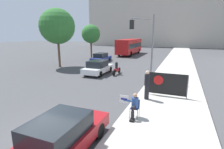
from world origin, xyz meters
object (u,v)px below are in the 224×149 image
protest_banner (167,84)px  street_tree_near_curb (57,26)px  parked_car_curbside (61,136)px  seated_protester (134,105)px  traffic_light_pole (144,37)px  city_bus_on_road (130,46)px  jogger_on_sidewalk (147,85)px  motorcycle_on_road (117,69)px  street_tree_midblock (91,34)px  car_on_road_midblock (101,58)px  car_on_road_nearest (98,67)px

protest_banner → street_tree_near_curb: 15.79m
protest_banner → street_tree_near_curb: (-13.78, 6.52, 4.10)m
parked_car_curbside → protest_banner: bearing=68.0°
seated_protester → protest_banner: protest_banner is taller
traffic_light_pole → street_tree_near_curb: size_ratio=0.77×
city_bus_on_road → street_tree_near_curb: bearing=-104.5°
jogger_on_sidewalk → traffic_light_pole: 6.05m
traffic_light_pole → street_tree_near_curb: 11.62m
motorcycle_on_road → street_tree_midblock: size_ratio=0.38×
car_on_road_midblock → protest_banner: bearing=-49.0°
car_on_road_midblock → traffic_light_pole: bearing=-44.8°
motorcycle_on_road → car_on_road_midblock: bearing=126.6°
parked_car_curbside → street_tree_midblock: street_tree_midblock is taller
car_on_road_nearest → car_on_road_midblock: car_on_road_nearest is taller
street_tree_midblock → traffic_light_pole: bearing=-44.3°
street_tree_midblock → city_bus_on_road: bearing=60.4°
car_on_road_midblock → street_tree_near_curb: street_tree_near_curb is taller
traffic_light_pole → seated_protester: bearing=-80.6°
jogger_on_sidewalk → car_on_road_midblock: 16.33m
seated_protester → street_tree_near_curb: street_tree_near_curb is taller
parked_car_curbside → street_tree_near_curb: bearing=128.6°
protest_banner → parked_car_curbside: bearing=-112.0°
city_bus_on_road → motorcycle_on_road: city_bus_on_road is taller
seated_protester → street_tree_near_curb: (-12.62, 10.33, 4.25)m
motorcycle_on_road → traffic_light_pole: bearing=-22.0°
car_on_road_midblock → street_tree_midblock: size_ratio=0.73×
car_on_road_nearest → street_tree_midblock: street_tree_midblock is taller
jogger_on_sidewalk → city_bus_on_road: city_bus_on_road is taller
seated_protester → jogger_on_sidewalk: jogger_on_sidewalk is taller
car_on_road_midblock → car_on_road_nearest: bearing=-66.6°
jogger_on_sidewalk → motorcycle_on_road: 7.80m
seated_protester → protest_banner: bearing=60.6°
city_bus_on_road → street_tree_midblock: (-4.53, -7.97, 2.36)m
car_on_road_nearest → car_on_road_midblock: bearing=113.4°
traffic_light_pole → street_tree_near_curb: (-11.31, 2.41, 1.16)m
seated_protester → car_on_road_midblock: (-9.45, 16.00, -0.13)m
city_bus_on_road → jogger_on_sidewalk: bearing=-71.0°
car_on_road_nearest → street_tree_near_curb: 7.93m
car_on_road_midblock → street_tree_midblock: (-3.38, 3.15, 3.47)m
car_on_road_nearest → street_tree_near_curb: size_ratio=0.57×
traffic_light_pole → motorcycle_on_road: bearing=158.0°
protest_banner → city_bus_on_road: (-9.45, 23.32, 0.82)m
traffic_light_pole → car_on_road_midblock: (-8.13, 8.08, -3.22)m
car_on_road_midblock → motorcycle_on_road: car_on_road_midblock is taller
jogger_on_sidewalk → car_on_road_midblock: (-9.53, 13.25, -0.41)m
traffic_light_pole → jogger_on_sidewalk: bearing=-74.9°
protest_banner → street_tree_near_curb: bearing=154.7°
seated_protester → car_on_road_nearest: 10.58m
car_on_road_nearest → city_bus_on_road: city_bus_on_road is taller
city_bus_on_road → street_tree_near_curb: size_ratio=1.42×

